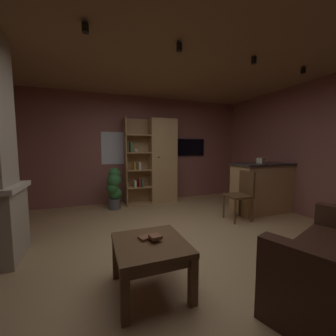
% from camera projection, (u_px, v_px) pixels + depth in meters
% --- Properties ---
extents(floor, '(5.75, 5.36, 0.02)m').
position_uv_depth(floor, '(178.00, 248.00, 2.82)').
color(floor, tan).
rests_on(floor, ground).
extents(wall_back, '(5.87, 0.06, 2.62)m').
position_uv_depth(wall_back, '(136.00, 150.00, 5.22)').
color(wall_back, '#8E544C').
rests_on(wall_back, ground).
extents(wall_right, '(0.06, 5.36, 2.62)m').
position_uv_depth(wall_right, '(328.00, 150.00, 3.69)').
color(wall_right, '#8E544C').
rests_on(wall_right, ground).
extents(ceiling, '(5.75, 5.36, 0.02)m').
position_uv_depth(ceiling, '(179.00, 44.00, 2.56)').
color(ceiling, '#8E6B47').
extents(window_pane_back, '(0.77, 0.01, 0.77)m').
position_uv_depth(window_pane_back, '(118.00, 148.00, 5.03)').
color(window_pane_back, white).
extents(bookshelf_cabinet, '(1.26, 0.41, 2.06)m').
position_uv_depth(bookshelf_cabinet, '(159.00, 161.00, 5.17)').
color(bookshelf_cabinet, tan).
rests_on(bookshelf_cabinet, ground).
extents(kitchen_bar_counter, '(1.52, 0.65, 1.03)m').
position_uv_depth(kitchen_bar_counter, '(267.00, 187.00, 4.42)').
color(kitchen_bar_counter, tan).
rests_on(kitchen_bar_counter, ground).
extents(tissue_box, '(0.15, 0.15, 0.11)m').
position_uv_depth(tissue_box, '(261.00, 161.00, 4.33)').
color(tissue_box, '#BFB299').
rests_on(tissue_box, kitchen_bar_counter).
extents(coffee_table, '(0.66, 0.69, 0.47)m').
position_uv_depth(coffee_table, '(151.00, 251.00, 1.94)').
color(coffee_table, brown).
rests_on(coffee_table, ground).
extents(table_book_0, '(0.15, 0.13, 0.03)m').
position_uv_depth(table_book_0, '(146.00, 238.00, 1.99)').
color(table_book_0, brown).
rests_on(table_book_0, coffee_table).
extents(table_book_1, '(0.12, 0.12, 0.03)m').
position_uv_depth(table_book_1, '(155.00, 237.00, 1.94)').
color(table_book_1, brown).
rests_on(table_book_1, coffee_table).
extents(dining_chair, '(0.44, 0.44, 0.92)m').
position_uv_depth(dining_chair, '(242.00, 192.00, 3.88)').
color(dining_chair, brown).
rests_on(dining_chair, ground).
extents(potted_floor_plant, '(0.34, 0.37, 0.92)m').
position_uv_depth(potted_floor_plant, '(114.00, 187.00, 4.57)').
color(potted_floor_plant, '#4C4C51').
rests_on(potted_floor_plant, ground).
extents(wall_mounted_tv, '(0.81, 0.06, 0.46)m').
position_uv_depth(wall_mounted_tv, '(190.00, 147.00, 5.67)').
color(wall_mounted_tv, black).
extents(track_light_spot_1, '(0.07, 0.07, 0.09)m').
position_uv_depth(track_light_spot_1, '(85.00, 28.00, 2.08)').
color(track_light_spot_1, black).
extents(track_light_spot_2, '(0.07, 0.07, 0.09)m').
position_uv_depth(track_light_spot_2, '(179.00, 47.00, 2.47)').
color(track_light_spot_2, black).
extents(track_light_spot_3, '(0.07, 0.07, 0.09)m').
position_uv_depth(track_light_spot_3, '(254.00, 60.00, 2.84)').
color(track_light_spot_3, black).
extents(track_light_spot_4, '(0.07, 0.07, 0.09)m').
position_uv_depth(track_light_spot_4, '(303.00, 71.00, 3.22)').
color(track_light_spot_4, black).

